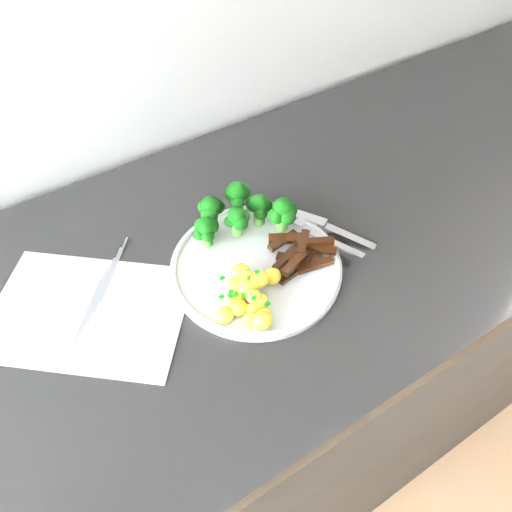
{
  "coord_description": "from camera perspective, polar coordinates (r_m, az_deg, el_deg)",
  "views": [
    {
      "loc": [
        -0.19,
        1.22,
        1.53
      ],
      "look_at": [
        0.08,
        1.64,
        0.95
      ],
      "focal_mm": 35.52,
      "sensor_mm": 36.0,
      "label": 1
    }
  ],
  "objects": [
    {
      "name": "plate",
      "position": [
        0.77,
        0.0,
        -1.09
      ],
      "size": [
        0.26,
        0.26,
        0.02
      ],
      "color": "silver",
      "rests_on": "counter"
    },
    {
      "name": "potatoes",
      "position": [
        0.72,
        -0.81,
        -4.06
      ],
      "size": [
        0.12,
        0.12,
        0.04
      ],
      "color": "yellow",
      "rests_on": "plate"
    },
    {
      "name": "counter",
      "position": [
        1.2,
        2.15,
        -13.22
      ],
      "size": [
        2.46,
        0.62,
        0.92
      ],
      "color": "black",
      "rests_on": "ground"
    },
    {
      "name": "broccoli",
      "position": [
        0.8,
        -1.62,
        5.04
      ],
      "size": [
        0.17,
        0.11,
        0.07
      ],
      "color": "#386A22",
      "rests_on": "plate"
    },
    {
      "name": "recipe_paper",
      "position": [
        0.77,
        -18.43,
        -5.95
      ],
      "size": [
        0.34,
        0.33,
        0.0
      ],
      "color": "white",
      "rests_on": "counter"
    },
    {
      "name": "knife",
      "position": [
        0.83,
        8.55,
        2.93
      ],
      "size": [
        0.11,
        0.19,
        0.02
      ],
      "color": "#BABABF",
      "rests_on": "plate"
    },
    {
      "name": "beef_strips",
      "position": [
        0.78,
        4.95,
        0.23
      ],
      "size": [
        0.12,
        0.1,
        0.03
      ],
      "color": "black",
      "rests_on": "plate"
    },
    {
      "name": "fork",
      "position": [
        0.81,
        7.35,
        2.31
      ],
      "size": [
        0.06,
        0.16,
        0.02
      ],
      "color": "#BABABF",
      "rests_on": "plate"
    }
  ]
}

